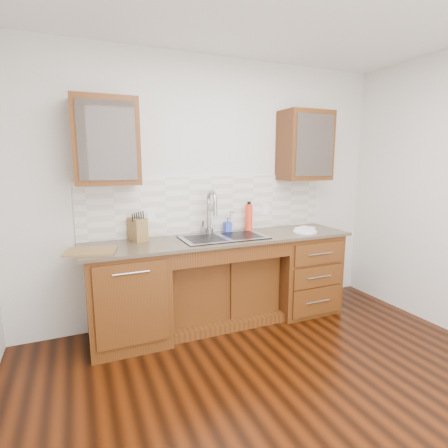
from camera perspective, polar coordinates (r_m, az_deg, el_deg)
name	(u,v)px	position (r m, az deg, el deg)	size (l,w,h in m)	color
ground	(305,418)	(2.75, 13.16, -28.46)	(4.00, 3.50, 0.10)	#381304
wall_back	(209,190)	(3.76, -2.41, 5.51)	(4.00, 0.10, 2.70)	silver
base_cabinet_left	(127,296)	(3.39, -15.52, -11.23)	(0.70, 0.62, 0.88)	#593014
base_cabinet_center	(219,287)	(3.73, -0.80, -10.32)	(1.20, 0.44, 0.70)	#593014
base_cabinet_right	(300,271)	(4.07, 12.29, -7.46)	(0.70, 0.62, 0.88)	#593014
countertop	(223,239)	(3.48, -0.16, -2.45)	(2.70, 0.65, 0.03)	#84705B
backsplash	(211,204)	(3.71, -2.06, 3.21)	(2.70, 0.02, 0.59)	beige
sink	(224,246)	(3.48, -0.06, -3.62)	(0.84, 0.46, 0.19)	#9E9EA5
faucet	(209,215)	(3.61, -2.52, 1.48)	(0.04, 0.04, 0.40)	#999993
filter_tap	(230,221)	(3.73, 1.03, 0.52)	(0.02, 0.02, 0.24)	#999993
upper_cabinet_left	(105,142)	(3.30, -18.79, 12.60)	(0.55, 0.34, 0.75)	#593014
upper_cabinet_right	(305,146)	(4.05, 13.05, 12.32)	(0.55, 0.34, 0.75)	#593014
outlet_left	(151,216)	(3.53, -11.86, 1.24)	(0.08, 0.01, 0.12)	white
outlet_right	(265,209)	(3.99, 6.76, 2.40)	(0.08, 0.01, 0.12)	white
soap_bottle	(228,225)	(3.71, 0.59, -0.18)	(0.07, 0.07, 0.16)	#344ABA
water_bottle	(249,218)	(3.80, 4.08, 1.06)	(0.08, 0.08, 0.29)	red
plate	(305,232)	(3.82, 13.08, -1.23)	(0.26, 0.26, 0.01)	white
dish_towel	(305,229)	(3.86, 13.06, -0.77)	(0.19, 0.14, 0.03)	white
knife_block	(138,229)	(3.42, -13.91, -0.86)	(0.12, 0.20, 0.22)	brown
cutting_board	(91,251)	(3.12, -20.95, -4.18)	(0.40, 0.28, 0.02)	#A46325
cup_left_a	(99,148)	(3.29, -19.79, 11.56)	(0.11, 0.11, 0.09)	white
cup_left_b	(117,148)	(3.30, -17.00, 11.75)	(0.10, 0.10, 0.09)	white
cup_right_a	(300,150)	(4.02, 12.34, 11.71)	(0.14, 0.14, 0.11)	silver
cup_right_b	(308,151)	(4.08, 13.58, 11.46)	(0.09, 0.09, 0.08)	white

